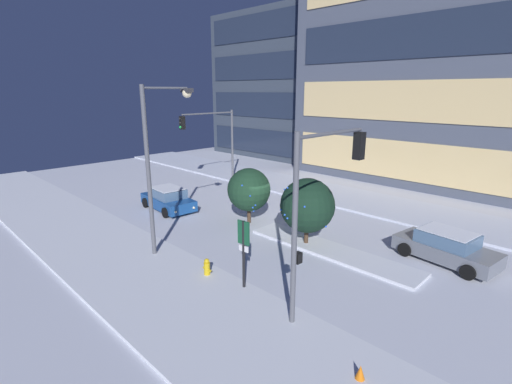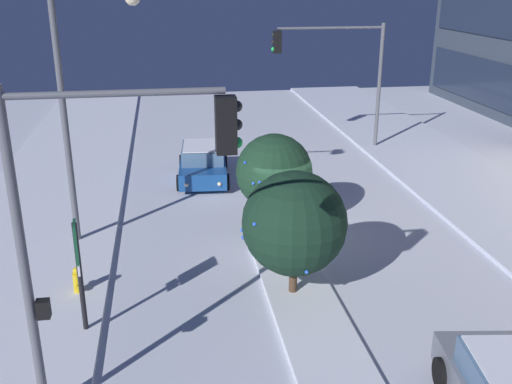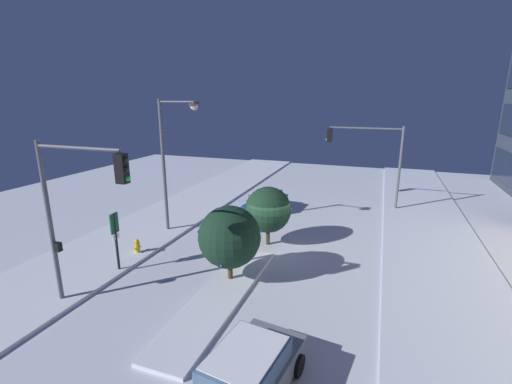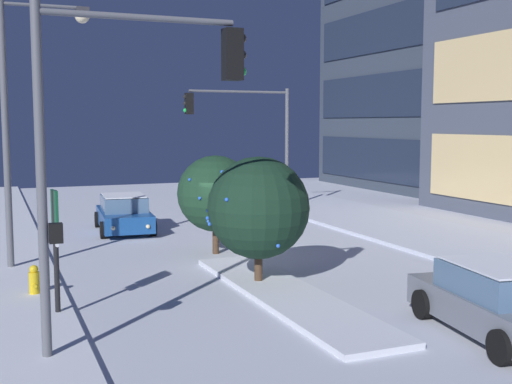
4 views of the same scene
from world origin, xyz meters
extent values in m
plane|color=silver|center=(0.00, 0.00, 0.00)|extent=(52.00, 52.00, 0.00)
cube|color=silver|center=(0.00, -8.29, 0.07)|extent=(52.00, 5.20, 0.14)
cube|color=silver|center=(0.00, 8.29, 0.07)|extent=(52.00, 5.20, 0.14)
cube|color=silver|center=(5.43, -0.54, 0.07)|extent=(9.00, 1.80, 0.14)
cube|color=#4C5466|center=(2.26, 19.60, 13.78)|extent=(21.52, 11.62, 27.56)
cube|color=#F2D18C|center=(2.26, 13.75, 2.30)|extent=(19.37, 0.10, 3.06)
cube|color=#F2D18C|center=(2.26, 13.75, 6.89)|extent=(19.37, 0.10, 3.06)
cube|color=#232D42|center=(2.26, 13.75, 11.48)|extent=(19.37, 0.10, 3.06)
cube|color=#384251|center=(-16.21, 21.60, 8.14)|extent=(14.46, 11.84, 16.29)
cube|color=#232D42|center=(-16.21, 15.64, 2.04)|extent=(13.01, 0.10, 2.71)
cube|color=#232D42|center=(-16.21, 15.64, 6.11)|extent=(13.01, 0.10, 2.71)
cube|color=#232D42|center=(-16.21, 15.64, 10.18)|extent=(13.01, 0.10, 2.71)
cube|color=#232D42|center=(-16.21, 15.64, 14.25)|extent=(13.01, 0.10, 2.71)
cube|color=#19478C|center=(-6.08, -2.40, 0.53)|extent=(4.41, 2.22, 0.66)
cube|color=slate|center=(-6.08, -2.40, 1.14)|extent=(2.43, 1.88, 0.60)
cube|color=white|center=(-6.08, -2.40, 1.47)|extent=(2.25, 1.75, 0.04)
sphere|color=#F9E5B2|center=(-3.88, -1.92, 0.50)|extent=(0.16, 0.16, 0.16)
sphere|color=#F9E5B2|center=(-3.98, -3.20, 0.50)|extent=(0.16, 0.16, 0.16)
cylinder|color=black|center=(-4.60, -1.56, 0.33)|extent=(0.68, 0.27, 0.66)
cylinder|color=black|center=(-4.75, -3.45, 0.33)|extent=(0.68, 0.27, 0.66)
cylinder|color=black|center=(-7.42, -1.34, 0.33)|extent=(0.68, 0.27, 0.66)
cylinder|color=black|center=(-7.56, -3.23, 0.33)|extent=(0.68, 0.27, 0.66)
cube|color=slate|center=(9.80, 2.27, 0.53)|extent=(4.61, 2.49, 0.66)
cube|color=slate|center=(9.80, 2.27, 1.14)|extent=(2.59, 2.02, 0.60)
cube|color=white|center=(9.80, 2.27, 1.47)|extent=(2.40, 1.88, 0.04)
sphere|color=#F9E5B2|center=(7.52, 1.95, 0.50)|extent=(0.16, 0.16, 0.16)
sphere|color=#F9E5B2|center=(7.70, 3.22, 0.50)|extent=(0.16, 0.16, 0.16)
cylinder|color=black|center=(8.24, 1.54, 0.33)|extent=(0.68, 0.31, 0.66)
cylinder|color=black|center=(8.50, 3.41, 0.33)|extent=(0.68, 0.31, 0.66)
cylinder|color=black|center=(11.10, 1.13, 0.33)|extent=(0.68, 0.31, 0.66)
cylinder|color=black|center=(11.37, 3.00, 0.33)|extent=(0.68, 0.31, 0.66)
cylinder|color=#565960|center=(7.87, -6.49, 3.25)|extent=(0.18, 0.18, 6.51)
cylinder|color=#565960|center=(7.87, -4.67, 6.31)|extent=(0.12, 3.64, 0.12)
cube|color=black|center=(7.87, -2.85, 5.71)|extent=(0.32, 0.36, 1.00)
sphere|color=black|center=(7.87, -2.66, 6.03)|extent=(0.20, 0.20, 0.20)
sphere|color=black|center=(7.87, -2.66, 5.71)|extent=(0.20, 0.20, 0.20)
sphere|color=green|center=(7.87, -2.66, 5.39)|extent=(0.20, 0.20, 0.20)
cube|color=black|center=(7.87, -6.27, 2.40)|extent=(0.20, 0.24, 0.36)
cylinder|color=#565960|center=(-9.57, 6.49, 3.04)|extent=(0.18, 0.18, 6.08)
cylinder|color=#565960|center=(-9.57, 3.96, 5.88)|extent=(0.12, 5.07, 0.12)
cube|color=black|center=(-9.57, 1.42, 5.28)|extent=(0.32, 0.36, 1.00)
sphere|color=black|center=(-9.57, 1.23, 5.60)|extent=(0.20, 0.20, 0.20)
sphere|color=black|center=(-9.57, 1.23, 5.28)|extent=(0.20, 0.20, 0.20)
sphere|color=green|center=(-9.57, 1.23, 4.96)|extent=(0.20, 0.20, 0.20)
cylinder|color=#565960|center=(-0.29, -6.87, 3.96)|extent=(0.20, 0.20, 7.92)
cylinder|color=#565960|center=(-0.25, -5.74, 7.77)|extent=(0.17, 2.26, 0.10)
cube|color=#333338|center=(-0.22, -4.62, 7.67)|extent=(0.56, 0.36, 0.20)
sphere|color=#F9E5B2|center=(-0.22, -4.62, 7.54)|extent=(0.44, 0.44, 0.44)
cylinder|color=gold|center=(3.19, -6.42, 0.34)|extent=(0.26, 0.26, 0.68)
sphere|color=gold|center=(3.19, -6.42, 0.75)|extent=(0.22, 0.22, 0.22)
cylinder|color=gold|center=(3.01, -6.42, 0.37)|extent=(0.12, 0.10, 0.10)
cylinder|color=gold|center=(3.37, -6.42, 0.37)|extent=(0.12, 0.10, 0.10)
cylinder|color=black|center=(5.06, -6.04, 1.45)|extent=(0.12, 0.12, 2.90)
cube|color=#144C2D|center=(5.06, -6.04, 2.43)|extent=(0.55, 0.12, 0.95)
cube|color=white|center=(5.06, -6.04, 1.78)|extent=(0.44, 0.10, 0.24)
cylinder|color=#473323|center=(-0.42, -0.41, 0.48)|extent=(0.22, 0.22, 0.96)
sphere|color=#193823|center=(-0.42, -0.41, 2.04)|extent=(2.55, 2.55, 2.55)
sphere|color=blue|center=(0.44, -0.95, 1.25)|extent=(0.10, 0.10, 0.10)
sphere|color=blue|center=(0.16, -0.59, 0.91)|extent=(0.10, 0.10, 0.10)
sphere|color=blue|center=(0.10, -1.45, 2.58)|extent=(0.10, 0.10, 0.10)
sphere|color=blue|center=(0.59, -0.89, 1.42)|extent=(0.10, 0.10, 0.10)
sphere|color=blue|center=(0.54, -1.26, 2.02)|extent=(0.10, 0.10, 0.10)
sphere|color=blue|center=(-0.78, 0.82, 2.08)|extent=(0.10, 0.10, 0.10)
sphere|color=blue|center=(-1.70, -0.34, 2.14)|extent=(0.10, 0.10, 0.10)
cylinder|color=#473323|center=(4.07, -0.72, 0.48)|extent=(0.22, 0.22, 0.96)
sphere|color=black|center=(4.07, -0.72, 2.12)|extent=(2.75, 2.75, 2.75)
sphere|color=blue|center=(3.75, -0.09, 0.93)|extent=(0.10, 0.10, 0.10)
sphere|color=blue|center=(4.77, -1.87, 2.47)|extent=(0.10, 0.10, 0.10)
sphere|color=blue|center=(2.98, -1.19, 2.83)|extent=(0.10, 0.10, 0.10)
sphere|color=blue|center=(5.17, -0.64, 1.27)|extent=(0.10, 0.10, 0.10)
sphere|color=blue|center=(3.73, -2.04, 1.87)|extent=(0.10, 0.10, 0.10)
sphere|color=blue|center=(3.38, -1.92, 2.02)|extent=(0.10, 0.10, 0.10)
sphere|color=blue|center=(3.43, -1.52, 3.06)|extent=(0.10, 0.10, 0.10)
sphere|color=blue|center=(3.89, -2.04, 1.73)|extent=(0.10, 0.10, 0.10)
cone|color=orange|center=(10.83, -7.21, 0.28)|extent=(0.36, 0.36, 0.55)
camera|label=1|loc=(14.74, -15.17, 7.66)|focal=26.21mm
camera|label=2|loc=(17.70, -3.88, 8.11)|focal=41.23mm
camera|label=3|loc=(17.12, 5.19, 7.96)|focal=24.69mm
camera|label=4|loc=(19.93, -7.31, 4.39)|focal=45.45mm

